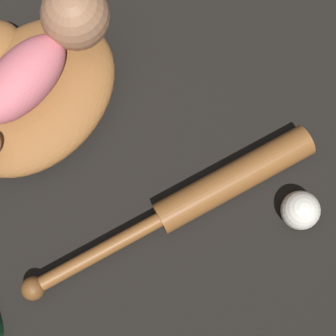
{
  "coord_description": "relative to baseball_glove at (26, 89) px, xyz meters",
  "views": [
    {
      "loc": [
        -0.11,
        -0.38,
        1.01
      ],
      "look_at": [
        0.05,
        -0.29,
        0.07
      ],
      "focal_mm": 60.0,
      "sensor_mm": 36.0,
      "label": 1
    }
  ],
  "objects": [
    {
      "name": "baby_figure",
      "position": [
        0.05,
        -0.03,
        0.09
      ],
      "size": [
        0.36,
        0.16,
        0.12
      ],
      "color": "#D16670",
      "rests_on": "baseball_glove"
    },
    {
      "name": "ground_plane",
      "position": [
        -0.05,
        -0.01,
        -0.04
      ],
      "size": [
        6.0,
        6.0,
        0.0
      ],
      "primitive_type": "plane",
      "color": "black"
    },
    {
      "name": "baseball_bat",
      "position": [
        -0.01,
        -0.38,
        -0.01
      ],
      "size": [
        0.51,
        0.33,
        0.06
      ],
      "color": "brown",
      "rests_on": "ground"
    },
    {
      "name": "baseball_glove",
      "position": [
        0.0,
        0.0,
        0.0
      ],
      "size": [
        0.38,
        0.34,
        0.09
      ],
      "color": "#935B2D",
      "rests_on": "ground"
    },
    {
      "name": "baseball",
      "position": [
        0.05,
        -0.53,
        -0.01
      ],
      "size": [
        0.07,
        0.07,
        0.07
      ],
      "color": "silver",
      "rests_on": "ground"
    }
  ]
}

